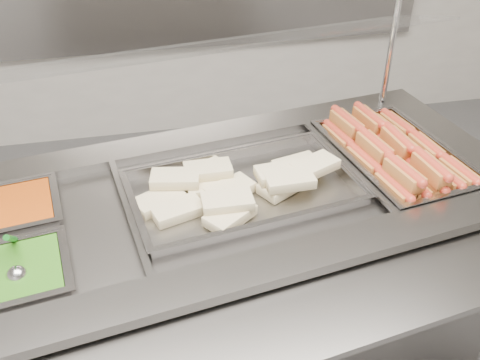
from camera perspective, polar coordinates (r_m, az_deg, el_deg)
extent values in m
cube|color=slate|center=(1.91, -1.40, -12.05)|extent=(1.85, 1.01, 0.85)
cube|color=slate|center=(1.38, 3.23, -9.16)|extent=(1.83, 0.42, 0.03)
cube|color=slate|center=(1.90, -5.09, 4.34)|extent=(1.83, 0.42, 0.03)
cube|color=slate|center=(2.02, 21.89, 3.84)|extent=(0.21, 0.57, 0.03)
cube|color=black|center=(1.69, -1.55, -4.42)|extent=(1.65, 0.80, 0.02)
cube|color=slate|center=(1.77, 11.27, 1.79)|extent=(0.11, 0.55, 0.01)
cube|color=slate|center=(1.56, -11.79, -3.28)|extent=(0.11, 0.55, 0.01)
cube|color=slate|center=(1.30, 6.11, -14.79)|extent=(1.77, 0.52, 0.02)
cylinder|color=silver|center=(2.09, 15.74, 13.11)|extent=(0.02, 0.02, 0.43)
cube|color=silver|center=(1.61, -4.31, 13.88)|extent=(1.63, 0.54, 0.08)
cube|color=#A12E08|center=(1.70, -23.70, -3.73)|extent=(0.30, 0.26, 0.09)
cube|color=#1B5D0E|center=(1.48, -23.50, -10.13)|extent=(0.30, 0.26, 0.09)
cube|color=#A15A21|center=(1.70, 16.08, -1.08)|extent=(0.08, 0.15, 0.05)
cylinder|color=red|center=(1.69, 16.19, -0.54)|extent=(0.06, 0.16, 0.03)
cube|color=#A15A21|center=(1.81, 13.07, 1.84)|extent=(0.08, 0.15, 0.05)
cylinder|color=red|center=(1.80, 13.16, 2.38)|extent=(0.06, 0.16, 0.03)
cube|color=#A15A21|center=(1.94, 10.42, 4.35)|extent=(0.08, 0.15, 0.05)
cylinder|color=red|center=(1.92, 10.49, 4.93)|extent=(0.06, 0.16, 0.03)
cube|color=#A15A21|center=(1.74, 17.69, -0.74)|extent=(0.07, 0.15, 0.05)
cylinder|color=red|center=(1.72, 17.82, -0.12)|extent=(0.05, 0.16, 0.03)
cube|color=#A15A21|center=(1.85, 14.66, 2.18)|extent=(0.08, 0.15, 0.05)
cylinder|color=red|center=(1.83, 14.75, 2.72)|extent=(0.06, 0.16, 0.03)
cube|color=#A15A21|center=(1.96, 11.95, 4.67)|extent=(0.07, 0.15, 0.05)
cylinder|color=red|center=(1.95, 12.03, 5.22)|extent=(0.05, 0.16, 0.03)
cube|color=#A15A21|center=(1.77, 19.30, -0.25)|extent=(0.08, 0.15, 0.05)
cylinder|color=red|center=(1.76, 19.42, 0.29)|extent=(0.06, 0.16, 0.03)
cube|color=#A15A21|center=(1.88, 16.21, 2.50)|extent=(0.08, 0.15, 0.05)
cylinder|color=red|center=(1.87, 16.31, 3.06)|extent=(0.06, 0.16, 0.03)
cube|color=#A15A21|center=(2.00, 13.46, 4.95)|extent=(0.07, 0.15, 0.05)
cylinder|color=red|center=(1.99, 13.55, 5.50)|extent=(0.05, 0.16, 0.03)
cube|color=#A15A21|center=(1.81, 20.83, 0.15)|extent=(0.08, 0.15, 0.05)
cylinder|color=red|center=(1.80, 20.96, 0.68)|extent=(0.06, 0.16, 0.03)
cube|color=#A15A21|center=(1.91, 17.70, 2.80)|extent=(0.07, 0.15, 0.05)
cylinder|color=red|center=(1.90, 17.82, 3.38)|extent=(0.06, 0.16, 0.03)
cube|color=#A15A21|center=(2.03, 14.93, 5.27)|extent=(0.08, 0.15, 0.05)
cylinder|color=red|center=(2.02, 15.02, 5.77)|extent=(0.06, 0.16, 0.03)
cube|color=#A15A21|center=(1.84, 22.27, 0.53)|extent=(0.07, 0.15, 0.05)
cylinder|color=red|center=(1.83, 22.41, 1.05)|extent=(0.06, 0.16, 0.03)
cube|color=#A15A21|center=(1.95, 19.15, 3.18)|extent=(0.07, 0.15, 0.05)
cylinder|color=red|center=(1.94, 19.26, 3.68)|extent=(0.05, 0.16, 0.03)
cube|color=#A15A21|center=(2.06, 16.33, 5.51)|extent=(0.08, 0.15, 0.05)
cylinder|color=red|center=(2.05, 16.42, 6.02)|extent=(0.06, 0.16, 0.03)
cube|color=#A15A21|center=(1.69, 17.07, 0.48)|extent=(0.08, 0.15, 0.05)
cylinder|color=red|center=(1.68, 17.20, 1.09)|extent=(0.06, 0.16, 0.03)
cube|color=#A15A21|center=(1.81, 14.10, 3.38)|extent=(0.07, 0.15, 0.05)
cylinder|color=red|center=(1.80, 14.19, 3.97)|extent=(0.06, 0.16, 0.03)
cube|color=#A15A21|center=(1.93, 11.28, 5.88)|extent=(0.08, 0.15, 0.05)
cylinder|color=red|center=(1.92, 11.35, 6.44)|extent=(0.06, 0.16, 0.03)
cube|color=#A15A21|center=(1.74, 19.71, 1.04)|extent=(0.07, 0.15, 0.05)
cylinder|color=red|center=(1.73, 19.84, 1.63)|extent=(0.05, 0.16, 0.03)
cube|color=#A15A21|center=(1.85, 16.48, 3.85)|extent=(0.06, 0.15, 0.05)
cylinder|color=red|center=(1.84, 16.58, 4.42)|extent=(0.04, 0.16, 0.03)
cube|color=#A15A21|center=(1.97, 13.59, 6.20)|extent=(0.08, 0.15, 0.05)
cylinder|color=red|center=(1.96, 13.68, 6.75)|extent=(0.06, 0.16, 0.03)
cube|color=beige|center=(1.52, -1.08, -3.81)|extent=(0.17, 0.15, 0.03)
cube|color=beige|center=(1.60, -8.69, -2.18)|extent=(0.17, 0.14, 0.03)
cube|color=beige|center=(1.65, -3.20, -0.69)|extent=(0.15, 0.09, 0.03)
cube|color=beige|center=(1.62, -1.10, -1.04)|extent=(0.17, 0.14, 0.03)
cube|color=beige|center=(1.65, 4.53, -0.59)|extent=(0.17, 0.15, 0.03)
cube|color=beige|center=(1.75, 6.04, 1.58)|extent=(0.16, 0.12, 0.03)
cube|color=beige|center=(1.71, -3.55, 0.79)|extent=(0.17, 0.15, 0.03)
cube|color=beige|center=(1.56, -6.68, -3.23)|extent=(0.16, 0.12, 0.03)
cube|color=beige|center=(1.53, -1.35, -2.35)|extent=(0.15, 0.09, 0.03)
cube|color=beige|center=(1.69, 7.98, 1.52)|extent=(0.17, 0.14, 0.03)
cube|color=beige|center=(1.67, -3.45, 1.09)|extent=(0.15, 0.08, 0.03)
cube|color=beige|center=(1.63, -6.95, 0.15)|extent=(0.16, 0.11, 0.03)
cube|color=beige|center=(1.61, 5.31, -0.02)|extent=(0.15, 0.09, 0.03)
cube|color=beige|center=(1.65, 4.29, 0.77)|extent=(0.15, 0.10, 0.03)
sphere|color=silver|center=(1.44, -22.65, -9.44)|extent=(0.05, 0.05, 0.05)
cylinder|color=#136D1C|center=(1.47, -23.26, -5.75)|extent=(0.04, 0.13, 0.11)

